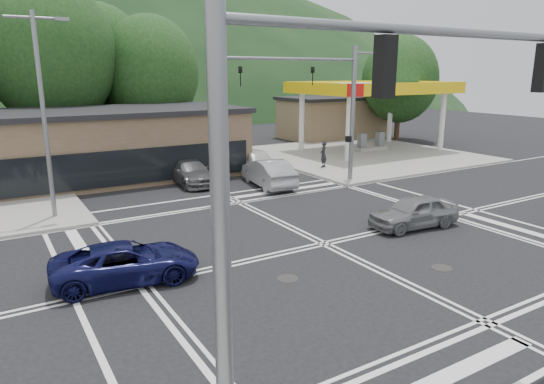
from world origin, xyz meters
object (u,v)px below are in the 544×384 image
car_queue_a (268,173)px  car_queue_b (251,159)px  pedestrian (323,154)px  car_northbound (190,172)px  car_blue_west (126,262)px  car_grey_center (414,212)px

car_queue_a → car_queue_b: car_queue_b is taller
car_queue_b → car_queue_a: bearing=77.6°
car_queue_a → pedestrian: 6.36m
car_queue_a → car_northbound: size_ratio=0.98×
car_queue_a → car_northbound: bearing=-31.2°
car_blue_west → car_queue_a: (10.68, 9.09, 0.16)m
car_queue_b → car_northbound: size_ratio=0.97×
car_northbound → car_queue_b: bearing=16.2°
car_blue_west → pedestrian: 20.19m
car_grey_center → car_queue_b: bearing=-173.2°
car_queue_a → car_grey_center: bearing=106.0°
pedestrian → car_northbound: bearing=-37.5°
car_grey_center → car_queue_b: size_ratio=0.85×
car_queue_a → car_northbound: 4.76m
car_northbound → pedestrian: pedestrian is taller
car_grey_center → car_queue_a: (-1.37, 9.89, 0.11)m
pedestrian → car_blue_west: bearing=0.7°
car_blue_west → car_queue_b: bearing=-33.3°
car_grey_center → car_queue_b: 14.30m
car_queue_a → pedestrian: pedestrian is taller
car_blue_west → car_grey_center: (12.06, -0.80, 0.05)m
car_blue_west → pedestrian: size_ratio=2.60×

